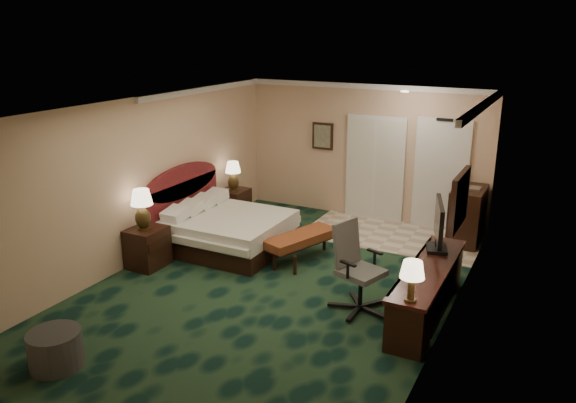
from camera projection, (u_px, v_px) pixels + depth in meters
The scene contains 25 objects.
floor at pixel (276, 287), 8.46m from camera, with size 5.00×7.50×0.00m, color black.
ceiling at pixel (275, 107), 7.66m from camera, with size 5.00×7.50×0.00m, color white.
wall_back at pixel (364, 152), 11.24m from camera, with size 5.00×0.00×2.70m, color #D5AD91.
wall_front at pixel (70, 315), 4.87m from camera, with size 5.00×0.00×2.70m, color #D5AD91.
wall_left at pixel (141, 180), 9.15m from camera, with size 0.00×7.50×2.70m, color #D5AD91.
wall_right at pixel (452, 228), 6.97m from camera, with size 0.00×7.50×2.70m, color #D5AD91.
crown_molding at pixel (275, 111), 7.67m from camera, with size 5.00×7.50×0.10m, color white, non-canonical shape.
tile_patch at pixel (391, 235), 10.53m from camera, with size 3.20×1.70×0.01m, color #B9A58E.
headboard at pixel (184, 203), 10.17m from camera, with size 0.12×2.00×1.40m, color #530A10, non-canonical shape.
entry_door at pixel (441, 176), 10.63m from camera, with size 1.02×0.06×2.18m, color white.
closet_doors at pixel (375, 168), 11.19m from camera, with size 1.20×0.06×2.10m, color beige.
wall_art at pixel (323, 136), 11.53m from camera, with size 0.45×0.06×0.55m, color #465E53.
wall_mirror at pixel (460, 200), 7.44m from camera, with size 0.05×0.95×0.75m, color white.
bed at pixel (230, 232), 9.85m from camera, with size 1.90×1.76×0.60m, color silver.
nightstand_near at pixel (147, 247), 9.09m from camera, with size 0.52×0.60×0.65m, color black.
nightstand_far at pixel (234, 204), 11.35m from camera, with size 0.50×0.57×0.62m, color black.
lamp_near at pixel (142, 209), 8.88m from camera, with size 0.35×0.35×0.66m, color black, non-canonical shape.
lamp_far at pixel (233, 176), 11.15m from camera, with size 0.31×0.31×0.58m, color black, non-canonical shape.
bed_bench at pixel (301, 247), 9.38m from camera, with size 0.47×1.35×0.46m, color maroon.
ottoman at pixel (56, 349), 6.42m from camera, with size 0.61×0.61×0.43m, color #303032.
desk at pixel (427, 291), 7.55m from camera, with size 0.52×2.41×0.70m, color black.
tv at pixel (439, 226), 7.91m from camera, with size 0.08×0.92×0.71m, color black.
desk_lamp at pixel (412, 281), 6.45m from camera, with size 0.29×0.29×0.51m, color black, non-canonical shape.
desk_chair at pixel (361, 269), 7.59m from camera, with size 0.71×0.67×1.23m, color #565656, non-canonical shape.
minibar at pixel (467, 216), 10.08m from camera, with size 0.53×0.96×1.01m, color black.
Camera 1 is at (3.68, -6.76, 3.74)m, focal length 35.00 mm.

